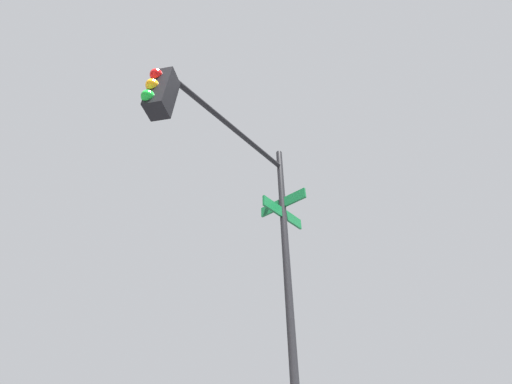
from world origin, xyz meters
TOP-DOWN VIEW (x-y plane):
  - traffic_signal_near at (-6.43, -6.06)m, footprint 2.00×2.98m

SIDE VIEW (x-z plane):
  - traffic_signal_near at x=-6.43m, z-range 1.10..6.42m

